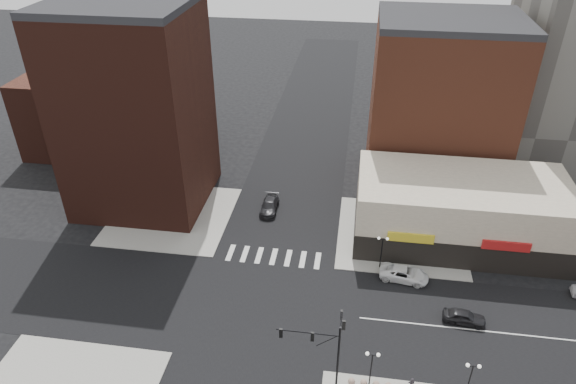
# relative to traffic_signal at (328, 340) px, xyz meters

# --- Properties ---
(ground) EXTENTS (240.00, 240.00, 0.00)m
(ground) POSITION_rel_traffic_signal_xyz_m (-7.24, 7.83, -4.96)
(ground) COLOR black
(ground) RESTS_ON ground
(road_ew) EXTENTS (200.00, 14.00, 0.02)m
(road_ew) POSITION_rel_traffic_signal_xyz_m (-7.24, 7.83, -4.95)
(road_ew) COLOR black
(road_ew) RESTS_ON ground
(road_ns) EXTENTS (14.00, 200.00, 0.02)m
(road_ns) POSITION_rel_traffic_signal_xyz_m (-7.24, 7.83, -4.95)
(road_ns) COLOR black
(road_ns) RESTS_ON ground
(sidewalk_nw) EXTENTS (15.00, 15.00, 0.12)m
(sidewalk_nw) POSITION_rel_traffic_signal_xyz_m (-21.74, 22.33, -4.90)
(sidewalk_nw) COLOR gray
(sidewalk_nw) RESTS_ON ground
(sidewalk_ne) EXTENTS (15.00, 15.00, 0.12)m
(sidewalk_ne) POSITION_rel_traffic_signal_xyz_m (7.26, 22.33, -4.90)
(sidewalk_ne) COLOR gray
(sidewalk_ne) RESTS_ON ground
(building_nw) EXTENTS (16.00, 15.00, 25.00)m
(building_nw) POSITION_rel_traffic_signal_xyz_m (-26.24, 26.33, 7.54)
(building_nw) COLOR #381912
(building_nw) RESTS_ON ground
(building_nw_low) EXTENTS (20.00, 18.00, 12.00)m
(building_nw_low) POSITION_rel_traffic_signal_xyz_m (-39.24, 41.83, 1.04)
(building_nw_low) COLOR #381912
(building_nw_low) RESTS_ON ground
(building_ne_midrise) EXTENTS (18.00, 15.00, 22.00)m
(building_ne_midrise) POSITION_rel_traffic_signal_xyz_m (11.76, 37.33, 6.04)
(building_ne_midrise) COLOR brown
(building_ne_midrise) RESTS_ON ground
(building_ne_row) EXTENTS (24.20, 12.20, 8.00)m
(building_ne_row) POSITION_rel_traffic_signal_xyz_m (13.76, 22.83, -1.66)
(building_ne_row) COLOR beige
(building_ne_row) RESTS_ON ground
(traffic_signal) EXTENTS (5.59, 3.09, 7.77)m
(traffic_signal) POSITION_rel_traffic_signal_xyz_m (0.00, 0.00, 0.00)
(traffic_signal) COLOR black
(traffic_signal) RESTS_ON ground
(street_lamp_se_a) EXTENTS (1.22, 0.32, 4.16)m
(street_lamp_se_a) POSITION_rel_traffic_signal_xyz_m (3.76, -0.17, -1.67)
(street_lamp_se_a) COLOR black
(street_lamp_se_a) RESTS_ON sidewalk_se
(street_lamp_se_b) EXTENTS (1.22, 0.32, 4.16)m
(street_lamp_se_b) POSITION_rel_traffic_signal_xyz_m (11.76, -0.17, -1.67)
(street_lamp_se_b) COLOR black
(street_lamp_se_b) RESTS_ON sidewalk_se
(street_lamp_ne) EXTENTS (1.22, 0.32, 4.16)m
(street_lamp_ne) POSITION_rel_traffic_signal_xyz_m (4.76, 15.83, -1.67)
(street_lamp_ne) COLOR black
(street_lamp_ne) RESTS_ON sidewalk_ne
(white_suv) EXTENTS (5.54, 3.12, 1.46)m
(white_suv) POSITION_rel_traffic_signal_xyz_m (7.33, 14.33, -4.23)
(white_suv) COLOR white
(white_suv) RESTS_ON ground
(dark_sedan_east) EXTENTS (4.25, 2.09, 1.40)m
(dark_sedan_east) POSITION_rel_traffic_signal_xyz_m (12.89, 8.77, -4.26)
(dark_sedan_east) COLOR black
(dark_sedan_east) RESTS_ON ground
(dark_sedan_north) EXTENTS (2.09, 5.08, 1.47)m
(dark_sedan_north) POSITION_rel_traffic_signal_xyz_m (-9.47, 25.41, -4.23)
(dark_sedan_north) COLOR black
(dark_sedan_north) RESTS_ON ground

